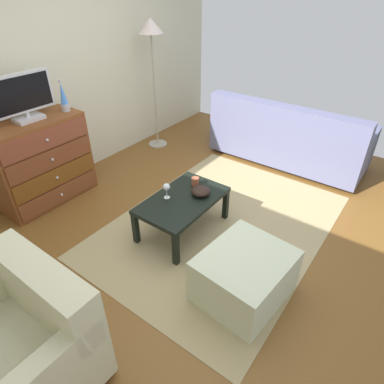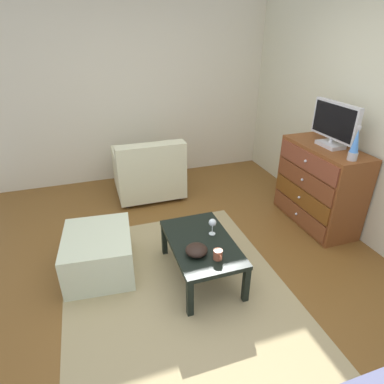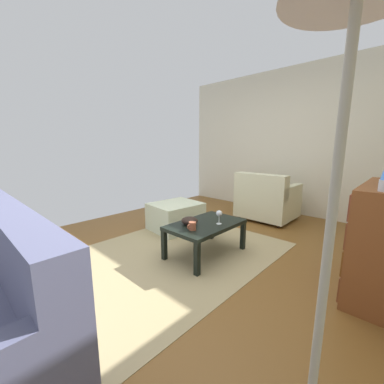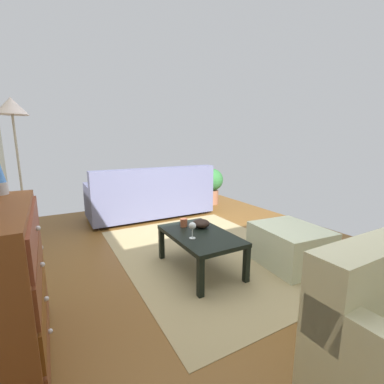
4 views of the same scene
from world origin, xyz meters
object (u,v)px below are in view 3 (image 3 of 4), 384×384
object	(u,v)px
mug	(192,226)
ottoman	(176,216)
bowl_decorative	(190,221)
standing_lamp	(353,32)
coffee_table	(206,227)
wine_glass	(219,214)
armchair	(266,200)

from	to	relation	value
mug	ottoman	world-z (taller)	mug
bowl_decorative	standing_lamp	bearing A→B (deg)	53.71
coffee_table	standing_lamp	xyz separation A→B (m)	(1.36, 1.53, 1.15)
wine_glass	armchair	xyz separation A→B (m)	(-1.68, -0.25, -0.16)
coffee_table	standing_lamp	size ratio (longest dim) A/B	0.52
ottoman	standing_lamp	size ratio (longest dim) A/B	0.40
ottoman	bowl_decorative	bearing A→B (deg)	56.88
coffee_table	ottoman	distance (m)	0.96
coffee_table	ottoman	size ratio (longest dim) A/B	1.27
coffee_table	bowl_decorative	size ratio (longest dim) A/B	4.80
standing_lamp	bowl_decorative	bearing A→B (deg)	-126.29
armchair	mug	bearing A→B (deg)	4.66
standing_lamp	wine_glass	bearing A→B (deg)	-135.65
bowl_decorative	ottoman	xyz separation A→B (m)	(-0.51, -0.78, -0.22)
mug	ottoman	bearing A→B (deg)	-123.93
mug	armchair	world-z (taller)	armchair
bowl_decorative	ottoman	distance (m)	0.96
bowl_decorative	standing_lamp	xyz separation A→B (m)	(1.20, 1.64, 1.06)
coffee_table	mug	world-z (taller)	mug
bowl_decorative	mug	bearing A→B (deg)	52.02
bowl_decorative	standing_lamp	distance (m)	2.29
wine_glass	armchair	distance (m)	1.70
mug	standing_lamp	distance (m)	2.13
mug	wine_glass	bearing A→B (deg)	165.92
wine_glass	standing_lamp	size ratio (longest dim) A/B	0.09
coffee_table	mug	size ratio (longest dim) A/B	7.82
ottoman	mug	bearing A→B (deg)	56.07
coffee_table	bowl_decorative	bearing A→B (deg)	-32.87
mug	armchair	distance (m)	2.03
ottoman	standing_lamp	distance (m)	3.22
wine_glass	mug	distance (m)	0.37
coffee_table	mug	bearing A→B (deg)	9.16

